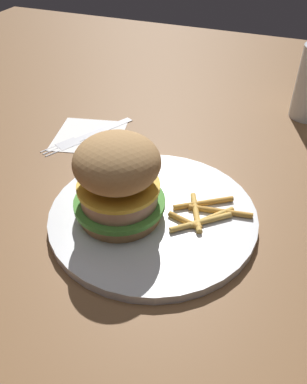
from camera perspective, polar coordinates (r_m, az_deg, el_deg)
The scene contains 6 objects.
ground_plane at distance 0.51m, azimuth -1.94°, elevation -3.36°, with size 1.60×1.60×0.00m, color brown.
plate at distance 0.50m, azimuth 0.00°, elevation -3.23°, with size 0.26×0.26×0.01m, color silver.
sandwich at distance 0.46m, azimuth -5.13°, elevation 1.85°, with size 0.11×0.11×0.11m.
fries_pile at distance 0.49m, azimuth 7.33°, elevation -3.10°, with size 0.10×0.09×0.01m.
napkin at distance 0.67m, azimuth -9.21°, elevation 8.05°, with size 0.11×0.11×0.00m, color white.
fork at distance 0.67m, azimuth -9.35°, elevation 8.18°, with size 0.09×0.16×0.00m.
Camera 1 is at (0.16, -0.34, 0.34)m, focal length 37.07 mm.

